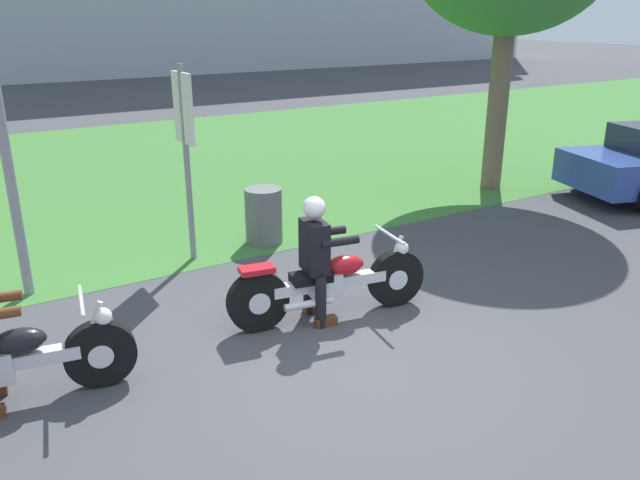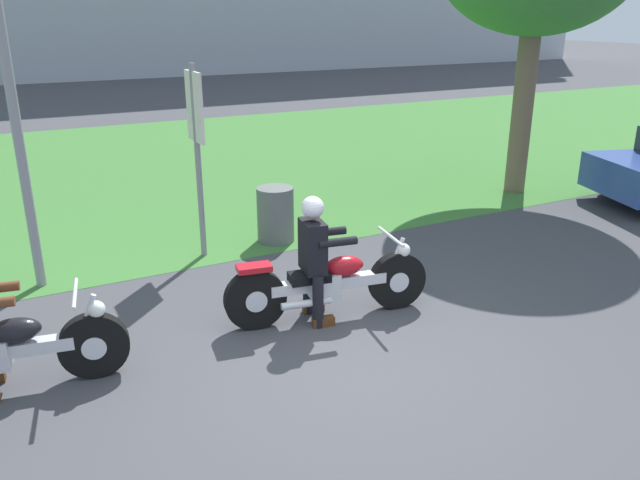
% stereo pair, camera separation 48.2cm
% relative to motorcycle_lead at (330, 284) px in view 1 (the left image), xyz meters
% --- Properties ---
extents(ground, '(120.00, 120.00, 0.00)m').
position_rel_motorcycle_lead_xyz_m(ground, '(-0.35, -1.02, -0.40)').
color(ground, '#424247').
extents(grass_verge, '(60.00, 12.00, 0.01)m').
position_rel_motorcycle_lead_xyz_m(grass_verge, '(-0.35, 8.09, -0.40)').
color(grass_verge, '#3D7533').
rests_on(grass_verge, ground).
extents(motorcycle_lead, '(2.30, 0.73, 0.89)m').
position_rel_motorcycle_lead_xyz_m(motorcycle_lead, '(0.00, 0.00, 0.00)').
color(motorcycle_lead, black).
rests_on(motorcycle_lead, ground).
extents(rider_lead, '(0.60, 0.52, 1.41)m').
position_rel_motorcycle_lead_xyz_m(rider_lead, '(-0.17, 0.03, 0.42)').
color(rider_lead, black).
rests_on(rider_lead, ground).
extents(motorcycle_follow, '(2.24, 0.72, 0.88)m').
position_rel_motorcycle_lead_xyz_m(motorcycle_follow, '(-3.29, 0.09, -0.01)').
color(motorcycle_follow, black).
rests_on(motorcycle_follow, ground).
extents(trash_can, '(0.54, 0.54, 0.81)m').
position_rel_motorcycle_lead_xyz_m(trash_can, '(0.51, 2.56, 0.00)').
color(trash_can, '#595E5B').
rests_on(trash_can, ground).
extents(sign_banner, '(0.08, 0.60, 2.60)m').
position_rel_motorcycle_lead_xyz_m(sign_banner, '(-0.62, 2.50, 1.32)').
color(sign_banner, gray).
rests_on(sign_banner, ground).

